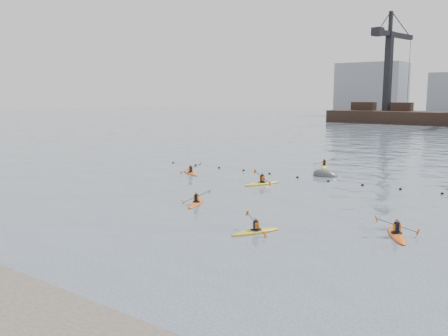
{
  "coord_description": "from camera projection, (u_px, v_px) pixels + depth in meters",
  "views": [
    {
      "loc": [
        17.32,
        -15.03,
        7.38
      ],
      "look_at": [
        -0.02,
        8.61,
        2.8
      ],
      "focal_mm": 38.0,
      "sensor_mm": 36.0,
      "label": 1
    }
  ],
  "objects": [
    {
      "name": "mooring_buoy",
      "position": [
        326.0,
        176.0,
        43.1
      ],
      "size": [
        2.77,
        1.79,
        1.67
      ],
      "primitive_type": "ellipsoid",
      "rotation": [
        0.0,
        0.21,
        0.15
      ],
      "color": "#393B3E",
      "rests_on": "ground"
    },
    {
      "name": "kayaker_3",
      "position": [
        262.0,
        183.0,
        39.12
      ],
      "size": [
        2.23,
        3.45,
        1.25
      ],
      "rotation": [
        0.0,
        0.0,
        -0.42
      ],
      "color": "gold",
      "rests_on": "ground"
    },
    {
      "name": "kayaker_5",
      "position": [
        324.0,
        166.0,
        48.53
      ],
      "size": [
        1.99,
        3.08,
        1.08
      ],
      "rotation": [
        0.0,
        0.0,
        0.4
      ],
      "color": "yellow",
      "rests_on": "ground"
    },
    {
      "name": "float_line",
      "position": [
        313.0,
        179.0,
        41.47
      ],
      "size": [
        33.24,
        0.73,
        0.24
      ],
      "color": "black",
      "rests_on": "ground"
    },
    {
      "name": "ground",
      "position": [
        121.0,
        246.0,
        23.23
      ],
      "size": [
        400.0,
        400.0,
        0.0
      ],
      "primitive_type": "plane",
      "color": "#3B4656",
      "rests_on": "ground"
    },
    {
      "name": "kayaker_4",
      "position": [
        396.0,
        234.0,
        24.88
      ],
      "size": [
        2.17,
        3.27,
        1.2
      ],
      "rotation": [
        0.0,
        0.0,
        3.63
      ],
      "color": "#D65014",
      "rests_on": "ground"
    },
    {
      "name": "kayaker_0",
      "position": [
        196.0,
        203.0,
        32.11
      ],
      "size": [
        1.97,
        2.99,
        1.19
      ],
      "rotation": [
        0.0,
        0.0,
        0.39
      ],
      "color": "#CE5313",
      "rests_on": "ground"
    },
    {
      "name": "kayaker_2",
      "position": [
        191.0,
        173.0,
        44.3
      ],
      "size": [
        3.03,
        1.96,
        1.15
      ],
      "rotation": [
        0.0,
        0.0,
        1.09
      ],
      "color": "orange",
      "rests_on": "ground"
    },
    {
      "name": "kayaker_1",
      "position": [
        256.0,
        231.0,
        25.48
      ],
      "size": [
        1.89,
        2.92,
        1.14
      ],
      "rotation": [
        0.0,
        0.0,
        -0.47
      ],
      "color": "gold",
      "rests_on": "ground"
    }
  ]
}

